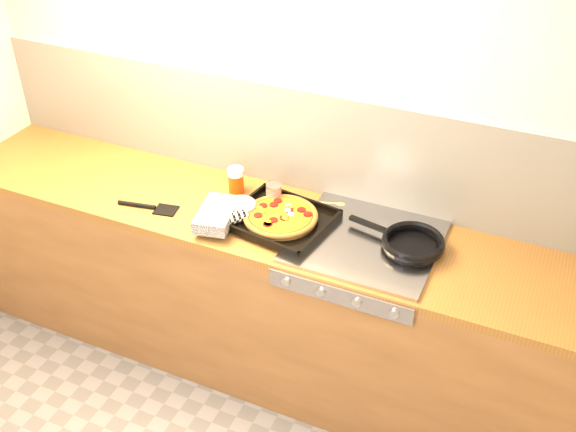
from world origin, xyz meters
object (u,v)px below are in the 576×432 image
at_px(pizza_on_tray, 264,216).
at_px(juice_glass, 236,180).
at_px(frying_pan, 412,243).
at_px(tomato_can, 274,195).

height_order(pizza_on_tray, juice_glass, juice_glass).
relative_size(frying_pan, juice_glass, 3.56).
height_order(frying_pan, tomato_can, tomato_can).
distance_m(tomato_can, juice_glass, 0.20).
bearing_deg(tomato_can, pizza_on_tray, -80.51).
height_order(pizza_on_tray, tomato_can, tomato_can).
height_order(pizza_on_tray, frying_pan, pizza_on_tray).
distance_m(frying_pan, juice_glass, 0.88).
xyz_separation_m(pizza_on_tray, juice_glass, (-0.23, 0.18, 0.02)).
bearing_deg(frying_pan, juice_glass, 173.41).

